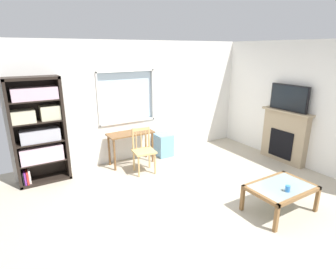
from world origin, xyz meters
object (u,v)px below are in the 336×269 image
(bookshelf, at_px, (38,130))
(wooden_chair, at_px, (143,150))
(tv, at_px, (289,98))
(coffee_table, at_px, (281,189))
(sippy_cup, at_px, (288,189))
(desk_under_window, at_px, (131,138))
(fireplace, at_px, (284,136))
(plastic_drawer_unit, at_px, (163,145))

(bookshelf, height_order, wooden_chair, bookshelf)
(tv, xyz_separation_m, coffee_table, (-1.74, -1.28, -1.06))
(tv, distance_m, sippy_cup, 2.49)
(tv, relative_size, coffee_table, 0.88)
(desk_under_window, bearing_deg, bookshelf, 176.48)
(coffee_table, xyz_separation_m, sippy_cup, (-0.06, -0.15, 0.10))
(tv, xyz_separation_m, sippy_cup, (-1.80, -1.43, -0.95))
(fireplace, xyz_separation_m, tv, (-0.02, 0.00, 0.84))
(desk_under_window, bearing_deg, plastic_drawer_unit, 3.43)
(wooden_chair, height_order, tv, tv)
(tv, bearing_deg, sippy_cup, -141.71)
(bookshelf, bearing_deg, desk_under_window, -3.52)
(wooden_chair, relative_size, fireplace, 0.78)
(desk_under_window, distance_m, coffee_table, 3.12)
(plastic_drawer_unit, relative_size, sippy_cup, 5.79)
(wooden_chair, bearing_deg, coffee_table, -64.01)
(sippy_cup, bearing_deg, bookshelf, 132.55)
(desk_under_window, relative_size, tv, 1.12)
(bookshelf, height_order, tv, bookshelf)
(fireplace, height_order, coffee_table, fireplace)
(bookshelf, xyz_separation_m, tv, (4.68, -1.71, 0.41))
(sippy_cup, bearing_deg, fireplace, 38.01)
(bookshelf, distance_m, desk_under_window, 1.80)
(bookshelf, height_order, desk_under_window, bookshelf)
(fireplace, bearing_deg, tv, 180.00)
(fireplace, bearing_deg, sippy_cup, -141.99)
(plastic_drawer_unit, bearing_deg, wooden_chair, -144.50)
(wooden_chair, relative_size, plastic_drawer_unit, 1.73)
(wooden_chair, height_order, coffee_table, wooden_chair)
(fireplace, bearing_deg, desk_under_window, 151.57)
(bookshelf, relative_size, wooden_chair, 2.17)
(wooden_chair, distance_m, sippy_cup, 2.73)
(wooden_chair, distance_m, tv, 3.23)
(desk_under_window, xyz_separation_m, plastic_drawer_unit, (0.83, 0.05, -0.33))
(desk_under_window, relative_size, plastic_drawer_unit, 1.87)
(sippy_cup, bearing_deg, plastic_drawer_unit, 95.48)
(bookshelf, relative_size, plastic_drawer_unit, 3.75)
(wooden_chair, bearing_deg, tv, -20.56)
(desk_under_window, height_order, plastic_drawer_unit, desk_under_window)
(fireplace, bearing_deg, plastic_drawer_unit, 142.10)
(desk_under_window, xyz_separation_m, sippy_cup, (1.13, -3.02, -0.12))
(coffee_table, bearing_deg, sippy_cup, -113.51)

